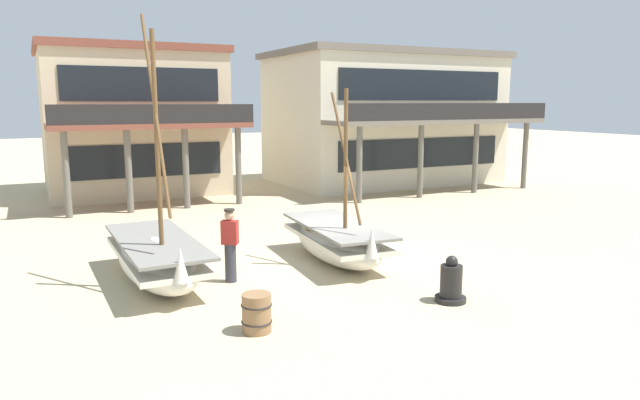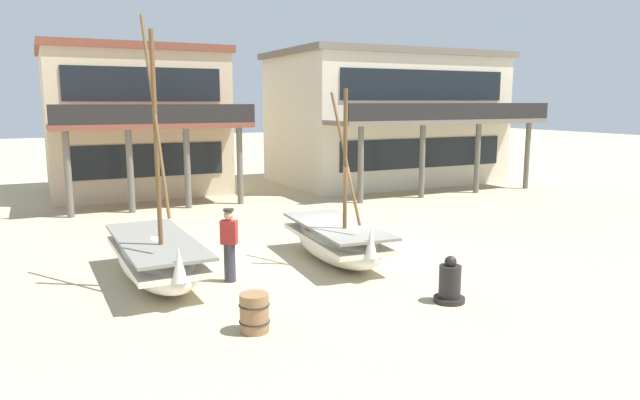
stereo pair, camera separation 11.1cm
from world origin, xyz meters
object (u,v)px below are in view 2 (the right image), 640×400
wooden_barrel (254,313)px  harbor_building_annex (384,118)px  harbor_building_main (135,121)px  fishing_boat_near_left (157,257)px  fisherman_by_hull (229,246)px  fishing_boat_centre_large (337,241)px  capstan_winch (450,284)px

wooden_barrel → harbor_building_annex: (12.91, 16.03, 2.90)m
harbor_building_main → harbor_building_annex: harbor_building_annex is taller
harbor_building_main → harbor_building_annex: (12.06, -1.89, 0.04)m
fishing_boat_near_left → fisherman_by_hull: 1.68m
fishing_boat_near_left → fishing_boat_centre_large: 4.46m
fisherman_by_hull → harbor_building_main: bearing=88.7°
fishing_boat_near_left → wooden_barrel: fishing_boat_near_left is taller
fisherman_by_hull → harbor_building_annex: 18.15m
fishing_boat_centre_large → harbor_building_main: size_ratio=0.49×
capstan_winch → harbor_building_main: 18.71m
fishing_boat_near_left → harbor_building_main: bearing=82.6°
harbor_building_annex → harbor_building_main: bearing=171.1°
fisherman_by_hull → harbor_building_main: size_ratio=0.19×
fishing_boat_near_left → harbor_building_annex: harbor_building_annex is taller
fishing_boat_centre_large → harbor_building_annex: size_ratio=0.40×
wooden_barrel → harbor_building_main: (0.85, 17.92, 2.86)m
harbor_building_main → wooden_barrel: bearing=-92.7°
fishing_boat_near_left → harbor_building_main: harbor_building_main is taller
capstan_winch → fisherman_by_hull: bearing=137.6°
harbor_building_main → fishing_boat_centre_large: bearing=-79.8°
fisherman_by_hull → fishing_boat_near_left: bearing=153.8°
wooden_barrel → harbor_building_annex: size_ratio=0.06×
wooden_barrel → fishing_boat_centre_large: bearing=44.6°
fishing_boat_centre_large → capstan_winch: size_ratio=4.51×
capstan_winch → harbor_building_main: size_ratio=0.11×
wooden_barrel → fisherman_by_hull: bearing=80.5°
fishing_boat_near_left → harbor_building_main: 14.54m
fisherman_by_hull → capstan_winch: fisherman_by_hull is taller
fisherman_by_hull → wooden_barrel: fisherman_by_hull is taller
wooden_barrel → harbor_building_main: bearing=87.3°
harbor_building_main → capstan_winch: bearing=-79.9°
harbor_building_annex → fisherman_by_hull: bearing=-133.6°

